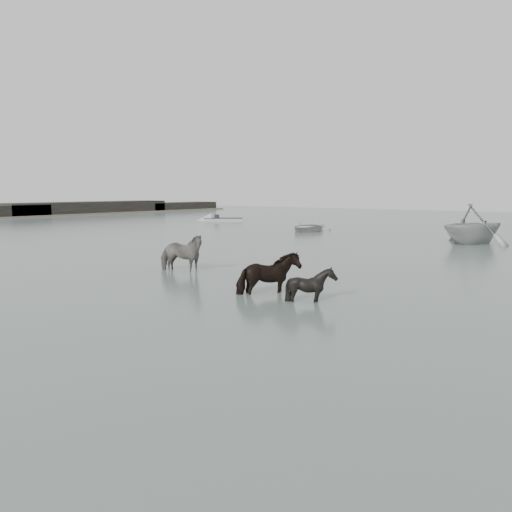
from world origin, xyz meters
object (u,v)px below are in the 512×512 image
Objects in this scene: pony_black at (311,280)px; rowboat_lead at (307,226)px; pony_pinto at (181,250)px; pony_dark at (269,268)px.

rowboat_lead is at bearing 42.35° from pony_black.
pony_black is (7.02, -1.64, -0.22)m from pony_pinto.
pony_pinto is 1.24× the size of pony_dark.
pony_dark is 1.62m from pony_black.
pony_dark reaches higher than pony_black.
pony_pinto is at bearing 84.10° from pony_dark.
rowboat_lead is (-6.35, 20.23, -0.43)m from pony_pinto.
pony_black is 0.31× the size of rowboat_lead.
pony_black is at bearing -66.64° from rowboat_lead.
pony_dark is 24.71m from rowboat_lead.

